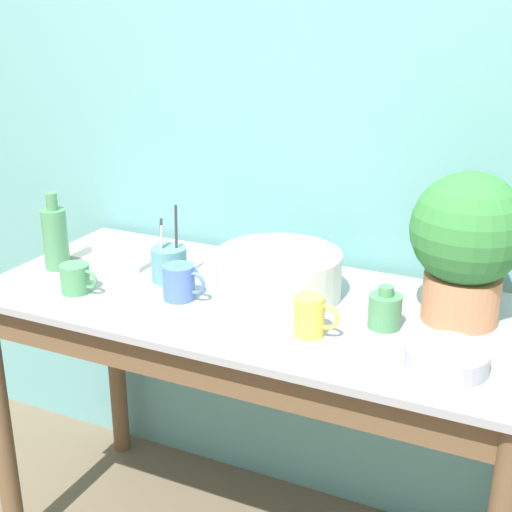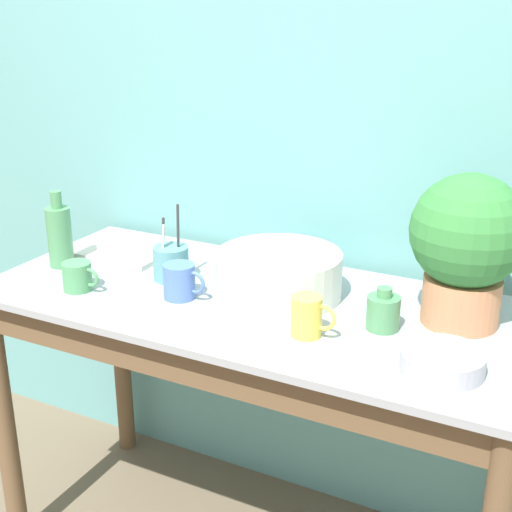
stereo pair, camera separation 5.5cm
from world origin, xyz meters
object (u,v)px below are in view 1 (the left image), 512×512
mug_blue (180,282)px  potted_plant (467,241)px  bottle_tall (55,237)px  bowl_small_steel (447,359)px  tray_board (122,254)px  utensil_cup (169,263)px  mug_green (76,278)px  mug_yellow (310,316)px  bowl_wash_large (278,274)px  bottle_short (385,310)px

mug_blue → potted_plant: bearing=15.0°
bottle_tall → bowl_small_steel: bottle_tall is taller
bowl_small_steel → tray_board: bearing=165.0°
bowl_small_steel → utensil_cup: 0.82m
potted_plant → utensil_cup: size_ratio=1.71×
mug_green → mug_yellow: 0.66m
bowl_wash_large → bottle_short: (0.31, -0.07, -0.02)m
bottle_tall → mug_yellow: bottle_tall is taller
bottle_tall → mug_blue: bottle_tall is taller
tray_board → bowl_small_steel: bearing=-15.0°
bottle_tall → mug_yellow: bearing=-6.5°
mug_yellow → utensil_cup: (-0.48, 0.15, -0.00)m
potted_plant → mug_blue: potted_plant is taller
bottle_tall → bowl_small_steel: size_ratio=1.26×
potted_plant → bottle_short: (-0.16, -0.12, -0.16)m
bottle_tall → bowl_wash_large: bearing=8.0°
bottle_tall → bottle_short: (0.97, 0.02, -0.05)m
bottle_short → potted_plant: bearing=37.5°
bottle_tall → tray_board: bearing=53.6°
potted_plant → bowl_small_steel: size_ratio=2.07×
bottle_tall → bowl_small_steel: (1.15, -0.12, -0.07)m
bowl_wash_large → bowl_small_steel: bowl_wash_large is taller
mug_yellow → bowl_small_steel: bearing=-4.4°
mug_green → bowl_wash_large: bearing=23.5°
mug_green → tray_board: mug_green is taller
mug_yellow → tray_board: (-0.71, 0.25, -0.04)m
potted_plant → mug_green: (-0.96, -0.26, -0.17)m
bowl_wash_large → mug_green: (-0.50, -0.21, -0.02)m
mug_green → tray_board: size_ratio=0.44×
mug_yellow → utensil_cup: utensil_cup is taller
bowl_small_steel → mug_green: bearing=-179.8°
bowl_wash_large → mug_yellow: (0.16, -0.19, -0.01)m
potted_plant → bowl_small_steel: (0.02, -0.26, -0.18)m
potted_plant → mug_blue: 0.73m
mug_blue → bottle_short: bearing=6.9°
potted_plant → mug_green: bearing=-164.6°
potted_plant → mug_green: 1.01m
bowl_small_steel → utensil_cup: utensil_cup is taller
bowl_small_steel → utensil_cup: size_ratio=0.83×
mug_green → bowl_small_steel: mug_green is taller
bowl_wash_large → mug_green: bowl_wash_large is taller
bowl_small_steel → mug_blue: bearing=173.8°
mug_green → utensil_cup: 0.25m
potted_plant → mug_blue: size_ratio=3.09×
tray_board → utensil_cup: bearing=-23.2°
tray_board → bowl_wash_large: bearing=-6.7°
mug_yellow → tray_board: 0.75m
mug_blue → tray_board: 0.38m
bottle_short → mug_green: 0.82m
bowl_wash_large → utensil_cup: utensil_cup is taller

